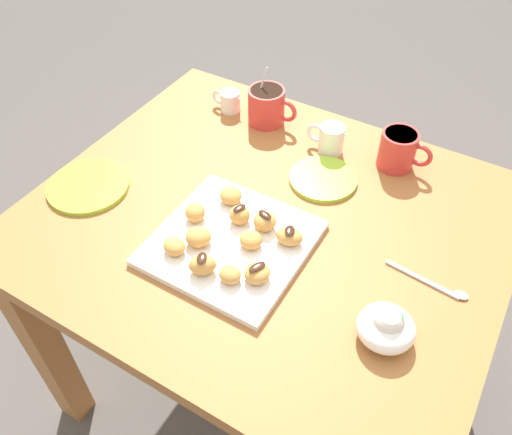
# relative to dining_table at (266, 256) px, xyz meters

# --- Properties ---
(ground_plane) EXTENTS (8.00, 8.00, 0.00)m
(ground_plane) POSITION_rel_dining_table_xyz_m (0.00, 0.00, -0.60)
(ground_plane) COLOR #514C47
(dining_table) EXTENTS (1.00, 0.85, 0.74)m
(dining_table) POSITION_rel_dining_table_xyz_m (0.00, 0.00, 0.00)
(dining_table) COLOR #A36633
(dining_table) RESTS_ON ground_plane
(pastry_plate_square) EXTENTS (0.30, 0.30, 0.02)m
(pastry_plate_square) POSITION_rel_dining_table_xyz_m (-0.02, -0.11, 0.14)
(pastry_plate_square) COLOR white
(pastry_plate_square) RESTS_ON dining_table
(coffee_mug_red_left) EXTENTS (0.13, 0.09, 0.14)m
(coffee_mug_red_left) POSITION_rel_dining_table_xyz_m (-0.17, 0.30, 0.18)
(coffee_mug_red_left) COLOR red
(coffee_mug_red_left) RESTS_ON dining_table
(coffee_mug_red_right) EXTENTS (0.12, 0.09, 0.09)m
(coffee_mug_red_right) POSITION_rel_dining_table_xyz_m (0.18, 0.30, 0.18)
(coffee_mug_red_right) COLOR red
(coffee_mug_red_right) RESTS_ON dining_table
(cream_pitcher_white) EXTENTS (0.10, 0.06, 0.07)m
(cream_pitcher_white) POSITION_rel_dining_table_xyz_m (0.02, 0.27, 0.17)
(cream_pitcher_white) COLOR white
(cream_pitcher_white) RESTS_ON dining_table
(ice_cream_bowl) EXTENTS (0.10, 0.10, 0.08)m
(ice_cream_bowl) POSITION_rel_dining_table_xyz_m (0.32, -0.16, 0.16)
(ice_cream_bowl) COLOR white
(ice_cream_bowl) RESTS_ON dining_table
(chocolate_sauce_pitcher) EXTENTS (0.09, 0.05, 0.06)m
(chocolate_sauce_pitcher) POSITION_rel_dining_table_xyz_m (-0.28, 0.30, 0.16)
(chocolate_sauce_pitcher) COLOR white
(chocolate_sauce_pitcher) RESTS_ON dining_table
(saucer_lime_left) EXTENTS (0.16, 0.16, 0.01)m
(saucer_lime_left) POSITION_rel_dining_table_xyz_m (0.05, 0.17, 0.14)
(saucer_lime_left) COLOR #9EC633
(saucer_lime_left) RESTS_ON dining_table
(saucer_lime_right) EXTENTS (0.18, 0.18, 0.01)m
(saucer_lime_right) POSITION_rel_dining_table_xyz_m (-0.39, -0.13, 0.14)
(saucer_lime_right) COLOR #9EC633
(saucer_lime_right) RESTS_ON dining_table
(loose_spoon_near_saucer) EXTENTS (0.16, 0.03, 0.01)m
(loose_spoon_near_saucer) POSITION_rel_dining_table_xyz_m (0.37, 0.00, 0.14)
(loose_spoon_near_saucer) COLOR silver
(loose_spoon_near_saucer) RESTS_ON dining_table
(beignet_0) EXTENTS (0.05, 0.05, 0.03)m
(beignet_0) POSITION_rel_dining_table_xyz_m (0.02, -0.10, 0.16)
(beignet_0) COLOR #D19347
(beignet_0) RESTS_ON pastry_plate_square
(beignet_1) EXTENTS (0.05, 0.05, 0.03)m
(beignet_1) POSITION_rel_dining_table_xyz_m (0.03, -0.20, 0.16)
(beignet_1) COLOR #D19347
(beignet_1) RESTS_ON pastry_plate_square
(beignet_2) EXTENTS (0.06, 0.06, 0.04)m
(beignet_2) POSITION_rel_dining_table_xyz_m (-0.12, -0.10, 0.17)
(beignet_2) COLOR #D19347
(beignet_2) RESTS_ON pastry_plate_square
(beignet_3) EXTENTS (0.06, 0.06, 0.03)m
(beignet_3) POSITION_rel_dining_table_xyz_m (-0.10, -0.19, 0.16)
(beignet_3) COLOR #D19347
(beignet_3) RESTS_ON pastry_plate_square
(beignet_4) EXTENTS (0.06, 0.05, 0.03)m
(beignet_4) POSITION_rel_dining_table_xyz_m (0.08, -0.06, 0.16)
(beignet_4) COLOR #D19347
(beignet_4) RESTS_ON pastry_plate_square
(chocolate_drizzle_4) EXTENTS (0.03, 0.03, 0.00)m
(chocolate_drizzle_4) POSITION_rel_dining_table_xyz_m (0.08, -0.06, 0.18)
(chocolate_drizzle_4) COLOR #381E11
(chocolate_drizzle_4) RESTS_ON beignet_4
(beignet_5) EXTENTS (0.07, 0.07, 0.03)m
(beignet_5) POSITION_rel_dining_table_xyz_m (-0.08, -0.01, 0.16)
(beignet_5) COLOR #D19347
(beignet_5) RESTS_ON pastry_plate_square
(beignet_6) EXTENTS (0.05, 0.05, 0.03)m
(beignet_6) POSITION_rel_dining_table_xyz_m (0.07, -0.17, 0.16)
(beignet_6) COLOR #D19347
(beignet_6) RESTS_ON pastry_plate_square
(chocolate_drizzle_6) EXTENTS (0.03, 0.04, 0.00)m
(chocolate_drizzle_6) POSITION_rel_dining_table_xyz_m (0.07, -0.17, 0.18)
(chocolate_drizzle_6) COLOR #381E11
(chocolate_drizzle_6) RESTS_ON beignet_6
(beignet_7) EXTENTS (0.07, 0.06, 0.04)m
(beignet_7) POSITION_rel_dining_table_xyz_m (-0.02, -0.21, 0.17)
(beignet_7) COLOR #D19347
(beignet_7) RESTS_ON pastry_plate_square
(chocolate_drizzle_7) EXTENTS (0.03, 0.03, 0.00)m
(chocolate_drizzle_7) POSITION_rel_dining_table_xyz_m (-0.02, -0.21, 0.19)
(chocolate_drizzle_7) COLOR #381E11
(chocolate_drizzle_7) RESTS_ON beignet_7
(beignet_8) EXTENTS (0.06, 0.06, 0.04)m
(beignet_8) POSITION_rel_dining_table_xyz_m (-0.03, -0.06, 0.17)
(beignet_8) COLOR #D19347
(beignet_8) RESTS_ON pastry_plate_square
(chocolate_drizzle_8) EXTENTS (0.02, 0.03, 0.00)m
(chocolate_drizzle_8) POSITION_rel_dining_table_xyz_m (-0.03, -0.06, 0.19)
(chocolate_drizzle_8) COLOR #381E11
(chocolate_drizzle_8) RESTS_ON beignet_8
(beignet_9) EXTENTS (0.05, 0.05, 0.04)m
(beignet_9) POSITION_rel_dining_table_xyz_m (0.02, -0.05, 0.17)
(beignet_9) COLOR #D19347
(beignet_9) RESTS_ON pastry_plate_square
(chocolate_drizzle_9) EXTENTS (0.04, 0.03, 0.00)m
(chocolate_drizzle_9) POSITION_rel_dining_table_xyz_m (0.02, -0.05, 0.19)
(chocolate_drizzle_9) COLOR #381E11
(chocolate_drizzle_9) RESTS_ON beignet_9
(beignet_10) EXTENTS (0.07, 0.07, 0.04)m
(beignet_10) POSITION_rel_dining_table_xyz_m (-0.07, -0.15, 0.17)
(beignet_10) COLOR #D19347
(beignet_10) RESTS_ON pastry_plate_square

